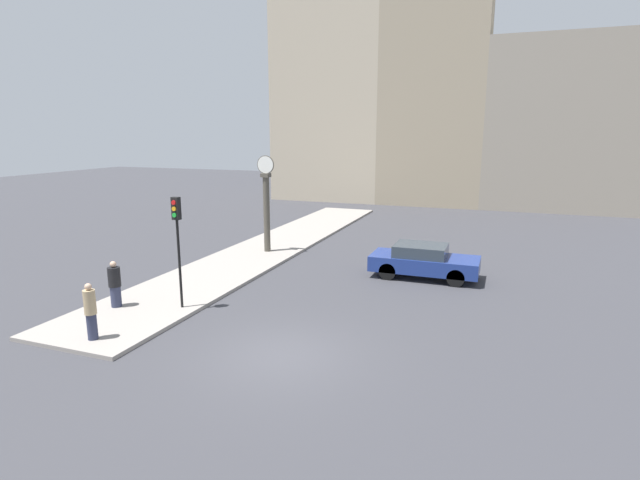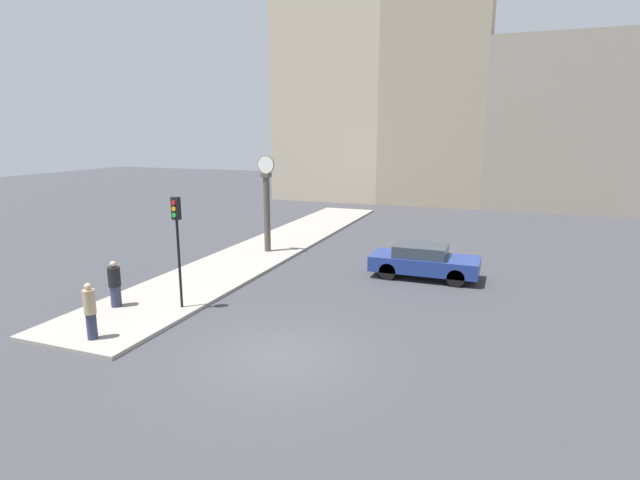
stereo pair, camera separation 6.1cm
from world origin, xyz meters
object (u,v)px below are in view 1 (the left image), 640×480
Objects in this scene: street_clock at (266,205)px; pedestrian_black_jacket at (115,285)px; sedan_car at (423,261)px; pedestrian_tan_coat at (91,312)px; traffic_light_near at (177,229)px.

street_clock reaches higher than pedestrian_black_jacket.
pedestrian_tan_coat is (-7.98, -10.22, 0.24)m from sedan_car.
traffic_light_near is 3.02m from pedestrian_black_jacket.
traffic_light_near is at bearing -83.64° from street_clock.
traffic_light_near is 2.36× the size of pedestrian_black_jacket.
pedestrian_black_jacket reaches higher than sedan_car.
pedestrian_black_jacket is (-1.23, -9.30, -1.59)m from street_clock.
sedan_car is at bearing 52.02° from pedestrian_tan_coat.
street_clock is at bearing 90.78° from pedestrian_tan_coat.
pedestrian_black_jacket is at bearing 119.25° from pedestrian_tan_coat.
traffic_light_near is 2.25× the size of pedestrian_tan_coat.
traffic_light_near is 3.81m from pedestrian_tan_coat.
pedestrian_tan_coat reaches higher than pedestrian_black_jacket.
traffic_light_near is (-7.18, -7.01, 2.14)m from sedan_car.
pedestrian_black_jacket is (-2.18, -0.74, -1.95)m from traffic_light_near.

